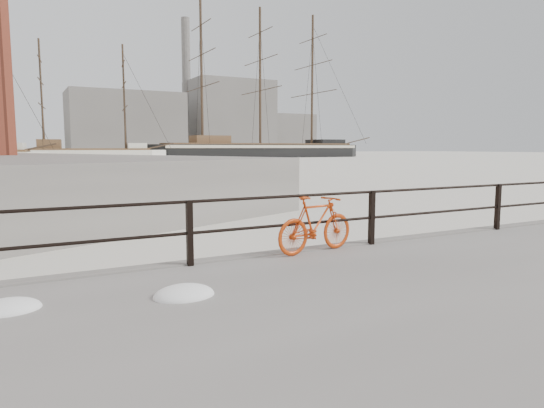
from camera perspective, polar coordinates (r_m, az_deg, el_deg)
name	(u,v)px	position (r m, az deg, el deg)	size (l,w,h in m)	color
ground	(490,244)	(11.89, 24.24, -4.30)	(400.00, 400.00, 0.00)	white
guardrail	(498,207)	(11.68, 25.02, -0.30)	(28.00, 0.10, 1.00)	black
bicycle	(316,224)	(8.31, 5.18, -2.36)	(1.63, 0.24, 0.98)	#BE390C
barque_black	(260,157)	(105.12, -1.38, 5.51)	(57.55, 18.84, 32.74)	black
schooner_mid	(87,160)	(89.70, -20.96, 4.87)	(28.84, 12.20, 20.75)	silver
industrial_west	(126,124)	(150.16, -16.83, 9.01)	(32.00, 18.00, 18.00)	gray
industrial_mid	(229,118)	(165.44, -5.05, 10.07)	(26.00, 20.00, 24.00)	gray
industrial_east	(282,134)	(179.80, 1.17, 8.22)	(20.00, 16.00, 14.00)	gray
smokestack	(187,87)	(166.47, -10.02, 13.43)	(2.80, 2.80, 44.00)	gray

